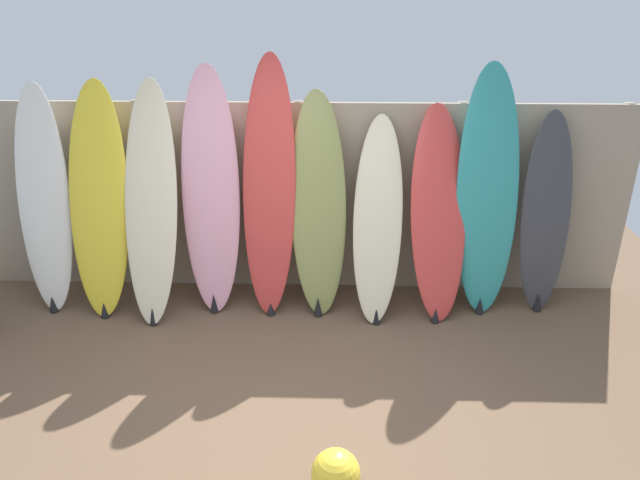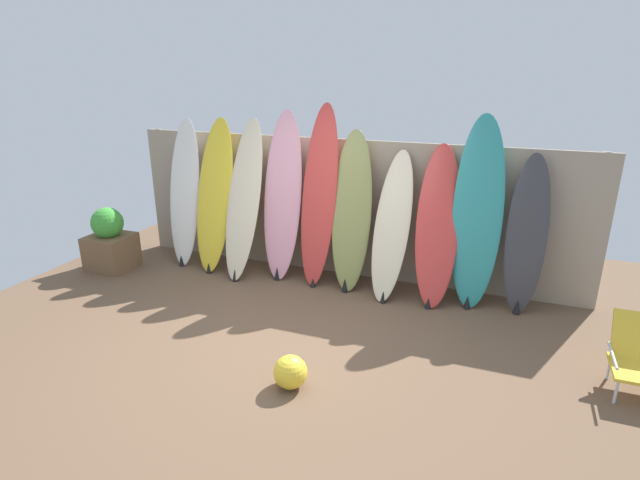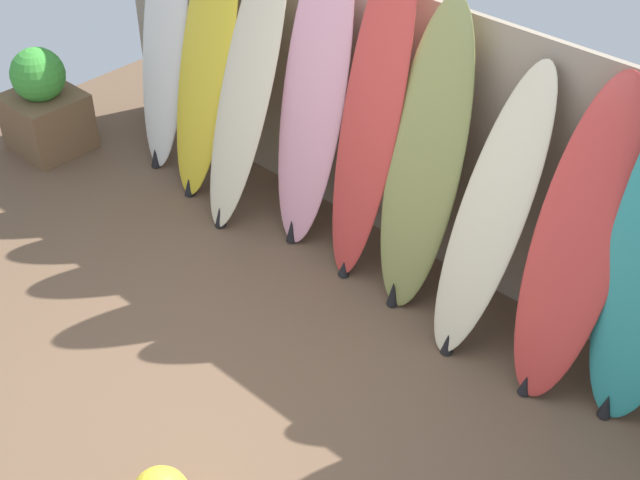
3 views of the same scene
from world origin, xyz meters
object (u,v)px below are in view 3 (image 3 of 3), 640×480
Objects in this scene: surfboard_yellow_1 at (206,62)px; planter_box at (44,106)px; surfboard_cream_2 at (247,85)px; surfboard_olive_5 at (424,164)px; surfboard_white_0 at (165,41)px; surfboard_cream_6 at (491,217)px; surfboard_red_7 at (577,246)px; surfboard_pink_3 at (313,95)px; surfboard_red_4 at (371,117)px.

surfboard_yellow_1 is 1.60m from planter_box.
surfboard_olive_5 is at bearing 3.27° from surfboard_cream_2.
surfboard_white_0 is 2.93m from surfboard_cream_6.
planter_box is at bearing -172.18° from surfboard_red_7.
surfboard_cream_6 is at bearing 8.56° from planter_box.
planter_box is (-2.32, -0.65, -0.68)m from surfboard_pink_3.
surfboard_yellow_1 reaches higher than surfboard_red_7.
surfboard_pink_3 reaches higher than surfboard_red_7.
surfboard_olive_5 is (1.44, 0.08, -0.04)m from surfboard_cream_2.
surfboard_red_7 is (2.95, 0.02, -0.10)m from surfboard_yellow_1.
surfboard_cream_2 is at bearing -5.39° from surfboard_yellow_1.
surfboard_cream_2 is 0.52m from surfboard_pink_3.
surfboard_pink_3 is at bearing 4.81° from surfboard_yellow_1.
surfboard_yellow_1 reaches higher than surfboard_white_0.
surfboard_red_7 is at bearing 7.82° from planter_box.
planter_box is at bearing -163.87° from surfboard_cream_2.
surfboard_olive_5 is 1.04m from surfboard_red_7.
surfboard_red_4 reaches higher than planter_box.
surfboard_red_7 is 2.13× the size of planter_box.
surfboard_yellow_1 is at bearing -179.59° from surfboard_red_7.
surfboard_cream_2 is 0.90× the size of surfboard_red_4.
surfboard_cream_2 is (0.97, -0.08, 0.01)m from surfboard_white_0.
surfboard_cream_2 reaches higher than surfboard_red_7.
surfboard_olive_5 is 1.06× the size of surfboard_red_7.
surfboard_yellow_1 is (0.50, -0.03, 0.01)m from surfboard_white_0.
surfboard_cream_2 is at bearing -176.73° from surfboard_olive_5.
surfboard_red_4 is (1.02, 0.09, 0.11)m from surfboard_cream_2.
surfboard_red_4 is (1.99, 0.01, 0.13)m from surfboard_white_0.
surfboard_pink_3 reaches higher than surfboard_white_0.
surfboard_yellow_1 is at bearing -175.19° from surfboard_pink_3.
surfboard_pink_3 is at bearing 14.09° from surfboard_cream_2.
surfboard_cream_2 reaches higher than planter_box.
planter_box is at bearing -157.16° from surfboard_yellow_1.
surfboard_white_0 is at bearing 176.05° from surfboard_yellow_1.
surfboard_red_7 is at bearing 1.50° from surfboard_cream_2.
surfboard_white_0 is 1.16× the size of surfboard_cream_6.
planter_box is (-0.86, -0.61, -0.61)m from surfboard_white_0.
planter_box is at bearing -164.31° from surfboard_pink_3.
surfboard_cream_6 is (0.52, -0.04, -0.11)m from surfboard_olive_5.
surfboard_cream_2 is 2.49m from surfboard_red_7.
surfboard_white_0 is 0.99× the size of surfboard_cream_2.
surfboard_cream_2 is 1.03m from surfboard_red_4.
surfboard_white_0 is 2.41m from surfboard_olive_5.
surfboard_pink_3 is 1.10× the size of surfboard_olive_5.
surfboard_cream_2 reaches higher than surfboard_cream_6.
surfboard_yellow_1 is at bearing 179.96° from surfboard_cream_6.
surfboard_red_4 is 1.30× the size of surfboard_cream_6.
surfboard_olive_5 reaches higher than surfboard_cream_6.
surfboard_white_0 is 1.99m from surfboard_red_4.
surfboard_red_7 is at bearing 2.49° from surfboard_cream_6.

